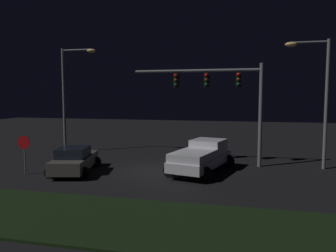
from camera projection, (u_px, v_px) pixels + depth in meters
name	position (u px, v px, depth m)	size (l,w,h in m)	color
ground_plane	(152.00, 171.00, 19.62)	(80.00, 80.00, 0.00)	black
grass_median	(93.00, 218.00, 12.03)	(21.70, 4.64, 0.10)	black
pickup_truck	(202.00, 155.00, 19.47)	(3.76, 5.73, 1.80)	silver
car_sedan	(74.00, 160.00, 19.27)	(3.11, 4.69, 1.51)	#514C47
traffic_signal_gantry	(221.00, 89.00, 21.07)	(8.32, 0.56, 6.50)	slate
street_lamp_left	(70.00, 87.00, 25.74)	(2.89, 0.44, 8.13)	slate
street_lamp_right	(318.00, 88.00, 19.96)	(2.59, 0.44, 7.85)	slate
stop_sign	(24.00, 147.00, 18.73)	(0.76, 0.08, 2.23)	slate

